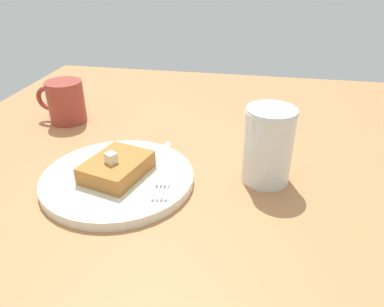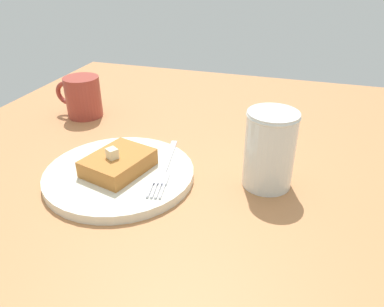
{
  "view_description": "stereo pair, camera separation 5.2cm",
  "coord_description": "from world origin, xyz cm",
  "px_view_note": "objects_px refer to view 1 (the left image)",
  "views": [
    {
      "loc": [
        -9.12,
        51.5,
        31.58
      ],
      "look_at": [
        -0.75,
        6.72,
        6.49
      ],
      "focal_mm": 35.0,
      "sensor_mm": 36.0,
      "label": 1
    },
    {
      "loc": [
        -14.16,
        50.26,
        31.58
      ],
      "look_at": [
        -0.75,
        6.72,
        6.49
      ],
      "focal_mm": 35.0,
      "sensor_mm": 36.0,
      "label": 2
    }
  ],
  "objects_px": {
    "fork": "(163,172)",
    "syrup_jar": "(268,148)",
    "plate": "(118,178)",
    "coffee_mug": "(65,101)"
  },
  "relations": [
    {
      "from": "fork",
      "to": "syrup_jar",
      "type": "bearing_deg",
      "value": -167.8
    },
    {
      "from": "plate",
      "to": "syrup_jar",
      "type": "height_order",
      "value": "syrup_jar"
    },
    {
      "from": "coffee_mug",
      "to": "plate",
      "type": "bearing_deg",
      "value": 132.29
    },
    {
      "from": "syrup_jar",
      "to": "coffee_mug",
      "type": "xyz_separation_m",
      "value": [
        0.38,
        -0.14,
        -0.01
      ]
    },
    {
      "from": "plate",
      "to": "fork",
      "type": "height_order",
      "value": "fork"
    },
    {
      "from": "plate",
      "to": "syrup_jar",
      "type": "relative_size",
      "value": 1.96
    },
    {
      "from": "fork",
      "to": "coffee_mug",
      "type": "relative_size",
      "value": 1.69
    },
    {
      "from": "plate",
      "to": "coffee_mug",
      "type": "bearing_deg",
      "value": -47.71
    },
    {
      "from": "syrup_jar",
      "to": "coffee_mug",
      "type": "distance_m",
      "value": 0.41
    },
    {
      "from": "syrup_jar",
      "to": "coffee_mug",
      "type": "relative_size",
      "value": 1.16
    }
  ]
}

